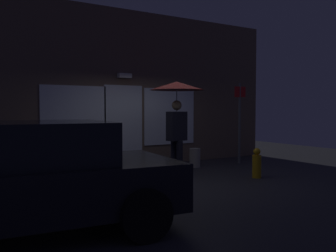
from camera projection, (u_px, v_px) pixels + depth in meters
The scene contains 8 objects.
ground_plane at pixel (166, 180), 8.22m from camera, with size 18.00×18.00×0.00m, color #2D2D33.
building_facade at pixel (121, 89), 10.11m from camera, with size 9.81×0.48×4.23m.
person_with_umbrella at pixel (177, 100), 8.64m from camera, with size 1.26×1.26×2.20m.
parked_car at pixel (14, 178), 4.59m from camera, with size 4.23×2.32×1.41m.
street_sign_post at pixel (239, 118), 10.69m from camera, with size 0.40×0.07×2.31m.
sidewalk_bollard at pixel (195, 158), 10.07m from camera, with size 0.29×0.29×0.51m, color #9E998E.
sidewalk_bollard_2 at pixel (12, 172), 7.82m from camera, with size 0.23×0.23×0.50m, color #B2A899.
fire_hydrant at pixel (257, 164), 8.49m from camera, with size 0.20×0.20×0.68m.
Camera 1 is at (-4.27, -6.95, 1.58)m, focal length 39.95 mm.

